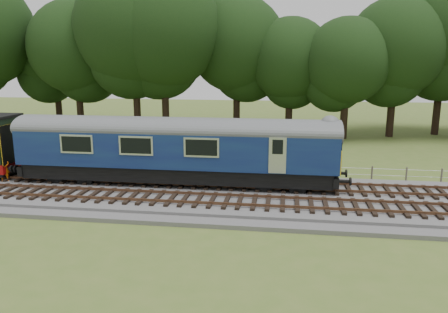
# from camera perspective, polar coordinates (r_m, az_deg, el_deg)

# --- Properties ---
(ground) EXTENTS (120.00, 120.00, 0.00)m
(ground) POSITION_cam_1_polar(r_m,az_deg,el_deg) (23.35, 5.97, -5.73)
(ground) COLOR #506B27
(ground) RESTS_ON ground
(ballast) EXTENTS (70.00, 7.00, 0.35)m
(ballast) POSITION_cam_1_polar(r_m,az_deg,el_deg) (23.30, 5.98, -5.32)
(ballast) COLOR #4C4C4F
(ballast) RESTS_ON ground
(track_north) EXTENTS (67.20, 2.40, 0.21)m
(track_north) POSITION_cam_1_polar(r_m,az_deg,el_deg) (24.57, 6.13, -3.80)
(track_north) COLOR black
(track_north) RESTS_ON ballast
(track_south) EXTENTS (67.20, 2.40, 0.21)m
(track_south) POSITION_cam_1_polar(r_m,az_deg,el_deg) (21.71, 5.82, -5.99)
(track_south) COLOR black
(track_south) RESTS_ON ballast
(fence) EXTENTS (64.00, 0.12, 1.00)m
(fence) POSITION_cam_1_polar(r_m,az_deg,el_deg) (27.67, 6.36, -2.85)
(fence) COLOR #6B6054
(fence) RESTS_ON ground
(tree_line) EXTENTS (70.00, 8.00, 18.00)m
(tree_line) POSITION_cam_1_polar(r_m,az_deg,el_deg) (44.79, 7.15, 2.99)
(tree_line) COLOR black
(tree_line) RESTS_ON ground
(dmu_railcar) EXTENTS (18.05, 2.86, 3.88)m
(dmu_railcar) POSITION_cam_1_polar(r_m,az_deg,el_deg) (24.83, -6.39, 1.56)
(dmu_railcar) COLOR black
(dmu_railcar) RESTS_ON ground
(worker) EXTENTS (0.69, 0.64, 1.58)m
(worker) POSITION_cam_1_polar(r_m,az_deg,el_deg) (28.48, -26.79, -1.33)
(worker) COLOR orange
(worker) RESTS_ON ballast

